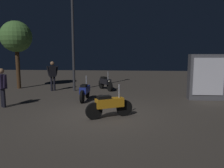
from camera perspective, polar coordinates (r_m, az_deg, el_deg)
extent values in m
plane|color=#4C443D|center=(7.75, -3.40, -8.10)|extent=(40.00, 40.00, 0.00)
cylinder|color=black|center=(7.22, -4.70, -7.01)|extent=(0.54, 0.35, 0.56)
cylinder|color=black|center=(7.62, 3.23, -6.19)|extent=(0.54, 0.35, 0.56)
cube|color=orange|center=(7.35, -0.63, -4.87)|extent=(0.98, 0.70, 0.30)
cube|color=black|center=(7.23, -2.10, -3.46)|extent=(0.50, 0.42, 0.10)
cylinder|color=gray|center=(7.41, 1.88, -1.80)|extent=(0.08, 0.08, 0.45)
sphere|color=#F2EABF|center=(7.51, 2.56, -4.20)|extent=(0.12, 0.12, 0.12)
cylinder|color=black|center=(9.61, -7.73, -3.28)|extent=(0.11, 0.56, 0.56)
cylinder|color=black|center=(10.66, -6.37, -2.14)|extent=(0.11, 0.56, 0.56)
cube|color=navy|center=(10.09, -7.04, -1.40)|extent=(0.32, 0.96, 0.30)
cube|color=black|center=(9.87, -7.31, -0.44)|extent=(0.25, 0.44, 0.10)
cylinder|color=gray|center=(10.38, -6.65, 0.96)|extent=(0.06, 0.06, 0.45)
sphere|color=#F2EABF|center=(10.52, -6.51, -0.73)|extent=(0.12, 0.12, 0.12)
cylinder|color=black|center=(13.42, -2.79, -0.01)|extent=(0.39, 0.52, 0.56)
cylinder|color=black|center=(12.45, -0.60, -0.63)|extent=(0.39, 0.52, 0.56)
cube|color=black|center=(12.90, -1.74, 0.70)|extent=(0.77, 0.96, 0.30)
cube|color=black|center=(13.06, -2.14, 1.67)|extent=(0.44, 0.50, 0.10)
cylinder|color=gray|center=(12.55, -1.03, 2.22)|extent=(0.08, 0.08, 0.45)
sphere|color=#F2EABF|center=(12.50, -0.81, 0.70)|extent=(0.12, 0.12, 0.12)
cylinder|color=black|center=(13.08, -14.70, 0.10)|extent=(0.12, 0.12, 0.82)
cylinder|color=black|center=(13.05, -15.39, 0.05)|extent=(0.12, 0.12, 0.82)
cube|color=black|center=(12.99, -15.16, 3.20)|extent=(0.43, 0.40, 0.61)
sphere|color=#9E7251|center=(12.96, -15.23, 5.17)|extent=(0.23, 0.23, 0.23)
cylinder|color=black|center=(13.04, -14.13, 3.39)|extent=(0.20, 0.17, 0.56)
cylinder|color=black|center=(12.94, -16.20, 3.28)|extent=(0.20, 0.17, 0.56)
cylinder|color=black|center=(9.72, -26.20, -3.32)|extent=(0.12, 0.12, 0.76)
cylinder|color=black|center=(9.87, -26.55, -3.18)|extent=(0.12, 0.12, 0.76)
cube|color=#261E38|center=(9.70, -26.62, 0.58)|extent=(0.43, 0.41, 0.56)
sphere|color=#9E7251|center=(9.66, -26.77, 3.02)|extent=(0.21, 0.21, 0.21)
cylinder|color=#261E38|center=(9.47, -26.09, 0.63)|extent=(0.20, 0.18, 0.51)
cylinder|color=#38383D|center=(12.69, -10.04, 10.55)|extent=(0.14, 0.14, 5.48)
cylinder|color=#4C331E|center=(14.58, -23.17, 3.79)|extent=(0.24, 0.24, 2.49)
sphere|color=#568C42|center=(14.59, -23.59, 11.21)|extent=(1.85, 1.85, 1.85)
cube|color=#595960|center=(11.04, 23.25, 1.64)|extent=(1.60, 0.51, 2.10)
cube|color=white|center=(10.78, 23.73, 1.75)|extent=(1.34, 0.05, 1.68)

